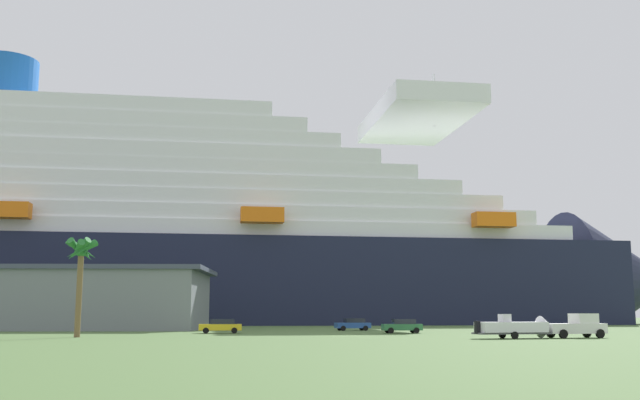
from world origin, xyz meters
TOP-DOWN VIEW (x-y plane):
  - ground_plane at (0.00, 30.00)m, footprint 600.00×600.00m
  - cruise_ship at (-31.88, 77.41)m, footprint 233.64×44.39m
  - pickup_truck at (20.23, -9.99)m, footprint 5.83×2.92m
  - small_boat_on_trailer at (14.49, -10.83)m, footprint 8.61×3.12m
  - palm_tree at (-25.29, -3.19)m, footprint 3.20×3.28m
  - parked_car_yellow_taxi at (-12.33, 9.65)m, footprint 4.80×2.24m
  - parked_car_blue_suv at (4.51, 21.40)m, footprint 4.74×2.46m
  - parked_car_green_wagon at (8.05, 7.77)m, footprint 4.42×2.17m

SIDE VIEW (x-z plane):
  - ground_plane at x=0.00m, z-range 0.00..0.00m
  - parked_car_blue_suv at x=4.51m, z-range 0.04..1.62m
  - parked_car_green_wagon at x=8.05m, z-range 0.04..1.62m
  - parked_car_yellow_taxi at x=-12.33m, z-range 0.05..1.63m
  - small_boat_on_trailer at x=14.49m, z-range -0.12..2.03m
  - pickup_truck at x=20.23m, z-range -0.06..2.14m
  - palm_tree at x=-25.29m, z-range 2.88..12.21m
  - cruise_ship at x=-31.88m, z-range -13.64..48.28m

